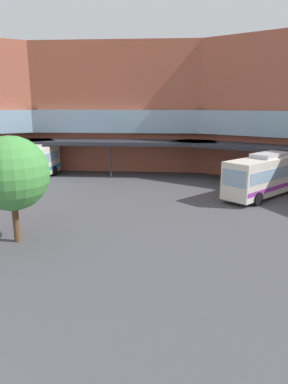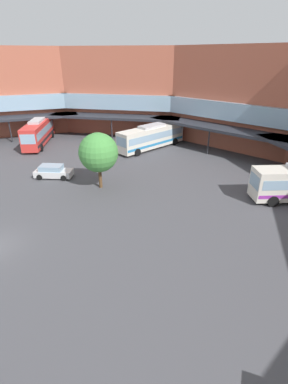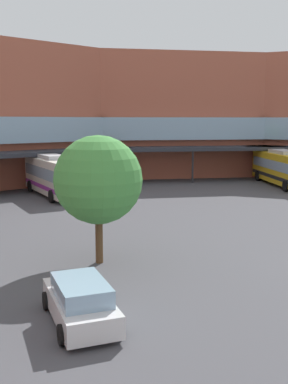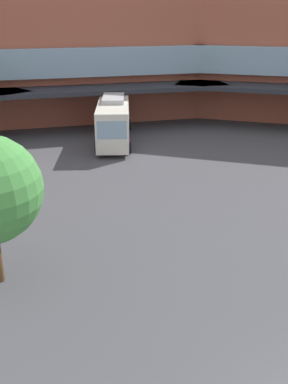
% 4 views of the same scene
% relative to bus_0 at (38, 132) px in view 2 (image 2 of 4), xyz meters
% --- Properties ---
extents(station_building, '(84.20, 47.19, 14.70)m').
position_rel_bus_0_xyz_m(station_building, '(26.85, 13.09, 5.07)').
color(station_building, '#AD5942').
rests_on(station_building, ground).
extents(bus_0, '(11.65, 7.56, 4.00)m').
position_rel_bus_0_xyz_m(bus_0, '(0.00, 0.00, 0.00)').
color(bus_0, red).
rests_on(bus_0, ground).
extents(bus_3, '(4.98, 12.46, 3.73)m').
position_rel_bus_0_xyz_m(bus_3, '(11.73, 14.37, -0.14)').
color(bus_3, silver).
rests_on(bus_3, ground).
extents(parked_car, '(4.04, 4.62, 1.53)m').
position_rel_bus_0_xyz_m(parked_car, '(15.44, -2.10, -1.29)').
color(parked_car, silver).
rests_on(parked_car, ground).
extents(plaza_tree, '(4.20, 4.20, 6.14)m').
position_rel_bus_0_xyz_m(plaza_tree, '(21.08, 1.58, 2.00)').
color(plaza_tree, brown).
rests_on(plaza_tree, ground).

